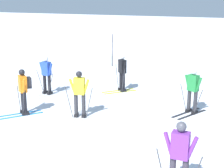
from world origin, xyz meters
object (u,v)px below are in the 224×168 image
Objects in this scene: skier_purple at (180,154)px; trail_marker_pole at (112,50)px; skier_yellow at (79,93)px; skier_orange at (24,89)px; skier_green at (193,90)px; skier_blue at (46,74)px; skier_black at (122,72)px.

trail_marker_pole is (-6.75, 12.00, 0.05)m from skier_purple.
skier_yellow is at bearing -74.25° from trail_marker_pole.
skier_orange and skier_yellow have the same top height.
skier_purple is at bearing -82.80° from skier_green.
skier_green is at bearing 97.20° from skier_purple.
skier_orange is at bearing -87.43° from trail_marker_pole.
skier_orange is 6.94m from skier_purple.
skier_purple is 1.00× the size of skier_blue.
trail_marker_pole is (0.29, 6.67, 0.09)m from skier_blue.
skier_orange and skier_purple have the same top height.
skier_yellow is (-0.16, -3.73, -0.00)m from skier_black.
trail_marker_pole reaches higher than skier_green.
skier_yellow is at bearing 142.15° from skier_purple.
skier_yellow is 0.85× the size of trail_marker_pole.
skier_blue is (-7.04, 5.32, -0.04)m from skier_purple.
skier_purple is 0.85× the size of trail_marker_pole.
skier_green is at bearing 0.52° from skier_blue.
skier_green is 4.16m from skier_yellow.
skier_orange and skier_green have the same top height.
skier_orange and skier_blue have the same top height.
trail_marker_pole is (-2.60, 4.91, 0.09)m from skier_black.
skier_purple and skier_green have the same top height.
skier_black is 1.00× the size of skier_purple.
skier_orange is at bearing -117.17° from skier_black.
skier_green is (-0.68, 5.38, -0.04)m from skier_purple.
skier_black is 1.00× the size of skier_yellow.
trail_marker_pole reaches higher than skier_yellow.
skier_green is 1.00× the size of skier_yellow.
skier_black and skier_green have the same top height.
trail_marker_pole is (-0.41, 9.17, 0.05)m from skier_orange.
skier_orange is (-2.18, -4.26, 0.04)m from skier_black.
skier_blue is at bearing -92.46° from trail_marker_pole.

